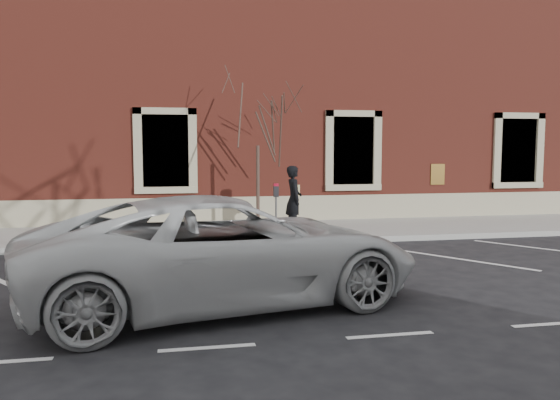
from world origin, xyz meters
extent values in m
plane|color=#28282B|center=(0.00, 0.00, 0.00)|extent=(120.00, 120.00, 0.00)
cube|color=#A4A19A|center=(0.00, 1.75, 0.07)|extent=(40.00, 3.50, 0.15)
cube|color=#9E9E99|center=(0.00, -0.05, 0.07)|extent=(40.00, 0.12, 0.15)
cube|color=maroon|center=(0.00, 7.75, 4.00)|extent=(40.00, 8.50, 8.00)
cube|color=#9D9578|center=(0.00, 3.53, 0.55)|extent=(40.00, 0.06, 0.80)
cube|color=black|center=(-3.00, 3.65, 2.40)|extent=(1.40, 0.30, 2.20)
cube|color=#9D9578|center=(-3.00, 3.48, 1.20)|extent=(1.90, 0.20, 0.20)
cube|color=black|center=(3.00, 3.65, 2.40)|extent=(1.40, 0.30, 2.20)
cube|color=#9D9578|center=(3.00, 3.48, 1.20)|extent=(1.90, 0.20, 0.20)
cube|color=black|center=(9.00, 3.65, 2.40)|extent=(1.40, 0.30, 2.20)
cube|color=#9D9578|center=(9.00, 3.48, 1.20)|extent=(1.90, 0.20, 0.20)
imported|color=black|center=(0.50, 1.17, 1.07)|extent=(0.48, 0.70, 1.84)
cylinder|color=#595B60|center=(-0.20, 0.12, 0.69)|extent=(0.05, 0.05, 1.08)
cube|color=black|center=(-0.20, 0.12, 1.37)|extent=(0.13, 0.10, 0.28)
cube|color=#A50B22|center=(-0.20, 0.12, 1.54)|extent=(0.12, 0.09, 0.06)
cube|color=white|center=(-0.20, 0.07, 0.63)|extent=(0.05, 0.00, 0.08)
cube|color=#3D2413|center=(-0.41, 1.80, 0.16)|extent=(1.09, 1.09, 0.03)
cylinder|color=#46352B|center=(-0.41, 1.80, 1.35)|extent=(0.10, 0.10, 2.40)
imported|color=#BABDBF|center=(-1.99, -5.07, 0.86)|extent=(6.67, 4.08, 1.73)
camera|label=1|loc=(-2.77, -13.59, 2.46)|focal=35.00mm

